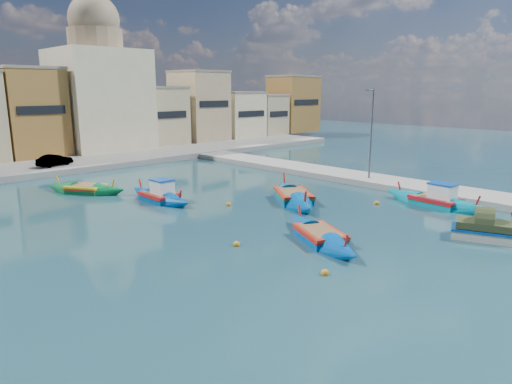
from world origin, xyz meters
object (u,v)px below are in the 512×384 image
church_block (99,85)px  luzzu_blue_south (320,237)px  luzzu_turquoise_cabin (436,202)px  tender_near (483,230)px  luzzu_cyan_mid (294,198)px  quay_street_lamp (371,133)px  luzzu_green (86,190)px  luzzu_blue_cabin (160,197)px

church_block → luzzu_blue_south: (-7.53, -40.51, -8.17)m
luzzu_turquoise_cabin → tender_near: (-5.12, -4.99, 0.17)m
luzzu_cyan_mid → quay_street_lamp: bearing=-1.9°
church_block → luzzu_green: (-11.54, -20.56, -8.17)m
luzzu_turquoise_cabin → luzzu_blue_south: size_ratio=1.05×
luzzu_turquoise_cabin → tender_near: bearing=-135.8°
church_block → luzzu_turquoise_cabin: bearing=-84.2°
luzzu_blue_cabin → tender_near: bearing=-68.1°
tender_near → luzzu_turquoise_cabin: bearing=44.2°
church_block → luzzu_green: bearing=-119.3°
quay_street_lamp → luzzu_cyan_mid: 10.20m
church_block → luzzu_green: 24.95m
quay_street_lamp → luzzu_turquoise_cabin: (-3.21, -7.45, -4.02)m
luzzu_cyan_mid → luzzu_green: luzzu_cyan_mid is taller
luzzu_turquoise_cabin → luzzu_green: 26.18m
luzzu_blue_south → luzzu_cyan_mid: bearing=50.5°
quay_street_lamp → luzzu_blue_cabin: bearing=156.1°
quay_street_lamp → luzzu_green: size_ratio=1.17×
tender_near → luzzu_cyan_mid: bearing=94.6°
luzzu_turquoise_cabin → luzzu_green: size_ratio=1.20×
quay_street_lamp → luzzu_cyan_mid: size_ratio=0.93×
luzzu_blue_cabin → luzzu_cyan_mid: luzzu_blue_cabin is taller
church_block → quay_street_lamp: (7.44, -34.00, -4.07)m
luzzu_cyan_mid → luzzu_blue_south: bearing=-129.5°
quay_street_lamp → luzzu_blue_cabin: quay_street_lamp is taller
luzzu_blue_cabin → luzzu_green: (-2.76, 6.25, -0.08)m
luzzu_green → luzzu_blue_south: luzzu_blue_south is taller
quay_street_lamp → luzzu_turquoise_cabin: 9.05m
luzzu_blue_cabin → luzzu_green: 6.84m
quay_street_lamp → luzzu_blue_south: (-14.98, -6.51, -4.10)m
luzzu_cyan_mid → luzzu_green: (-9.63, 13.13, -0.05)m
luzzu_turquoise_cabin → tender_near: 7.15m
luzzu_blue_south → tender_near: (6.64, -5.93, 0.24)m
tender_near → church_block: bearing=88.9°
luzzu_cyan_mid → luzzu_blue_south: size_ratio=1.10×
luzzu_blue_south → tender_near: bearing=-41.7°
luzzu_turquoise_cabin → luzzu_cyan_mid: (-6.14, 7.76, -0.03)m
luzzu_green → church_block: bearing=60.7°
luzzu_cyan_mid → luzzu_turquoise_cabin: bearing=-51.6°
luzzu_green → luzzu_turquoise_cabin: bearing=-52.9°
quay_street_lamp → tender_near: bearing=-123.8°
church_block → luzzu_blue_cabin: (-8.78, -26.81, -8.10)m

